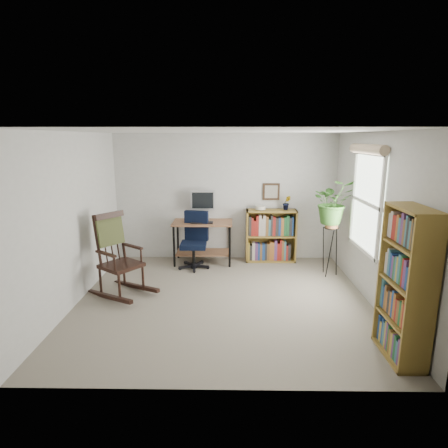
{
  "coord_description": "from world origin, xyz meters",
  "views": [
    {
      "loc": [
        0.09,
        -5.08,
        2.32
      ],
      "look_at": [
        0.0,
        0.4,
        1.05
      ],
      "focal_mm": 30.0,
      "sensor_mm": 36.0,
      "label": 1
    }
  ],
  "objects_px": {
    "low_bookshelf": "(271,236)",
    "tall_bookshelf": "(406,285)",
    "office_chair": "(193,240)",
    "rocking_chair": "(121,254)",
    "desk": "(203,242)"
  },
  "relations": [
    {
      "from": "low_bookshelf",
      "to": "tall_bookshelf",
      "type": "bearing_deg",
      "value": -71.96
    },
    {
      "from": "office_chair",
      "to": "tall_bookshelf",
      "type": "relative_size",
      "value": 0.63
    },
    {
      "from": "office_chair",
      "to": "rocking_chair",
      "type": "bearing_deg",
      "value": -117.9
    },
    {
      "from": "desk",
      "to": "rocking_chair",
      "type": "height_order",
      "value": "rocking_chair"
    },
    {
      "from": "rocking_chair",
      "to": "tall_bookshelf",
      "type": "distance_m",
      "value": 3.81
    },
    {
      "from": "office_chair",
      "to": "tall_bookshelf",
      "type": "distance_m",
      "value": 3.74
    },
    {
      "from": "office_chair",
      "to": "low_bookshelf",
      "type": "height_order",
      "value": "office_chair"
    },
    {
      "from": "office_chair",
      "to": "low_bookshelf",
      "type": "bearing_deg",
      "value": 28.82
    },
    {
      "from": "office_chair",
      "to": "rocking_chair",
      "type": "relative_size",
      "value": 0.83
    },
    {
      "from": "desk",
      "to": "rocking_chair",
      "type": "bearing_deg",
      "value": -126.49
    },
    {
      "from": "desk",
      "to": "office_chair",
      "type": "xyz_separation_m",
      "value": [
        -0.14,
        -0.33,
        0.12
      ]
    },
    {
      "from": "rocking_chair",
      "to": "low_bookshelf",
      "type": "bearing_deg",
      "value": -19.17
    },
    {
      "from": "rocking_chair",
      "to": "low_bookshelf",
      "type": "distance_m",
      "value": 2.9
    },
    {
      "from": "desk",
      "to": "rocking_chair",
      "type": "relative_size",
      "value": 0.88
    },
    {
      "from": "desk",
      "to": "tall_bookshelf",
      "type": "bearing_deg",
      "value": -52.99
    }
  ]
}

